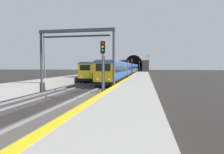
{
  "coord_description": "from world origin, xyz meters",
  "views": [
    {
      "loc": [
        -16.77,
        -5.5,
        3.02
      ],
      "look_at": [
        13.58,
        -0.12,
        1.33
      ],
      "focal_mm": 30.75,
      "sensor_mm": 36.0,
      "label": 1
    }
  ],
  "objects_px": {
    "railway_signal_mid": "(132,66)",
    "catenary_mast_far": "(45,59)",
    "train_adjacent_platform": "(113,69)",
    "railway_signal_near": "(103,65)",
    "train_main_approaching": "(129,69)",
    "catenary_mast_near": "(149,64)",
    "railway_signal_far": "(139,65)",
    "overhead_signal_gantry": "(76,45)"
  },
  "relations": [
    {
      "from": "railway_signal_mid",
      "to": "railway_signal_far",
      "type": "xyz_separation_m",
      "value": [
        59.64,
        0.0,
        0.52
      ]
    },
    {
      "from": "train_adjacent_platform",
      "to": "catenary_mast_near",
      "type": "bearing_deg",
      "value": 153.82
    },
    {
      "from": "railway_signal_far",
      "to": "train_adjacent_platform",
      "type": "bearing_deg",
      "value": -7.28
    },
    {
      "from": "catenary_mast_far",
      "to": "catenary_mast_near",
      "type": "bearing_deg",
      "value": -19.09
    },
    {
      "from": "railway_signal_mid",
      "to": "catenary_mast_near",
      "type": "relative_size",
      "value": 0.63
    },
    {
      "from": "train_adjacent_platform",
      "to": "train_main_approaching",
      "type": "bearing_deg",
      "value": 113.84
    },
    {
      "from": "train_main_approaching",
      "to": "train_adjacent_platform",
      "type": "distance_m",
      "value": 5.08
    },
    {
      "from": "train_adjacent_platform",
      "to": "railway_signal_near",
      "type": "relative_size",
      "value": 10.92
    },
    {
      "from": "railway_signal_far",
      "to": "railway_signal_mid",
      "type": "bearing_deg",
      "value": 0.0
    },
    {
      "from": "overhead_signal_gantry",
      "to": "catenary_mast_near",
      "type": "bearing_deg",
      "value": -8.39
    },
    {
      "from": "railway_signal_mid",
      "to": "catenary_mast_near",
      "type": "bearing_deg",
      "value": 171.02
    },
    {
      "from": "railway_signal_near",
      "to": "catenary_mast_near",
      "type": "bearing_deg",
      "value": 175.75
    },
    {
      "from": "railway_signal_near",
      "to": "train_adjacent_platform",
      "type": "bearing_deg",
      "value": -171.56
    },
    {
      "from": "train_main_approaching",
      "to": "overhead_signal_gantry",
      "type": "bearing_deg",
      "value": -3.27
    },
    {
      "from": "railway_signal_far",
      "to": "catenary_mast_far",
      "type": "distance_m",
      "value": 81.94
    },
    {
      "from": "railway_signal_mid",
      "to": "railway_signal_far",
      "type": "relative_size",
      "value": 0.84
    },
    {
      "from": "railway_signal_far",
      "to": "catenary_mast_far",
      "type": "relative_size",
      "value": 0.72
    },
    {
      "from": "railway_signal_near",
      "to": "railway_signal_mid",
      "type": "height_order",
      "value": "railway_signal_near"
    },
    {
      "from": "train_adjacent_platform",
      "to": "railway_signal_mid",
      "type": "bearing_deg",
      "value": 37.28
    },
    {
      "from": "train_main_approaching",
      "to": "railway_signal_far",
      "type": "distance_m",
      "value": 48.85
    },
    {
      "from": "railway_signal_far",
      "to": "catenary_mast_near",
      "type": "relative_size",
      "value": 0.74
    },
    {
      "from": "overhead_signal_gantry",
      "to": "catenary_mast_far",
      "type": "bearing_deg",
      "value": 44.87
    },
    {
      "from": "train_adjacent_platform",
      "to": "overhead_signal_gantry",
      "type": "xyz_separation_m",
      "value": [
        -39.17,
        -2.35,
        3.28
      ]
    },
    {
      "from": "railway_signal_mid",
      "to": "train_main_approaching",
      "type": "bearing_deg",
      "value": -170.62
    },
    {
      "from": "train_main_approaching",
      "to": "railway_signal_near",
      "type": "bearing_deg",
      "value": 2.24
    },
    {
      "from": "railway_signal_near",
      "to": "overhead_signal_gantry",
      "type": "distance_m",
      "value": 6.57
    },
    {
      "from": "train_adjacent_platform",
      "to": "catenary_mast_far",
      "type": "relative_size",
      "value": 6.75
    },
    {
      "from": "train_adjacent_platform",
      "to": "overhead_signal_gantry",
      "type": "relative_size",
      "value": 6.35
    },
    {
      "from": "catenary_mast_near",
      "to": "catenary_mast_far",
      "type": "height_order",
      "value": "catenary_mast_far"
    },
    {
      "from": "railway_signal_near",
      "to": "railway_signal_mid",
      "type": "relative_size",
      "value": 1.03
    },
    {
      "from": "railway_signal_near",
      "to": "catenary_mast_far",
      "type": "xyz_separation_m",
      "value": [
        13.58,
        13.15,
        1.18
      ]
    },
    {
      "from": "overhead_signal_gantry",
      "to": "catenary_mast_near",
      "type": "relative_size",
      "value": 1.11
    },
    {
      "from": "catenary_mast_far",
      "to": "railway_signal_near",
      "type": "bearing_deg",
      "value": -135.94
    },
    {
      "from": "railway_signal_mid",
      "to": "catenary_mast_far",
      "type": "xyz_separation_m",
      "value": [
        -21.23,
        13.15,
        1.25
      ]
    },
    {
      "from": "railway_signal_near",
      "to": "catenary_mast_near",
      "type": "distance_m",
      "value": 65.82
    },
    {
      "from": "railway_signal_near",
      "to": "catenary_mast_near",
      "type": "relative_size",
      "value": 0.64
    },
    {
      "from": "railway_signal_mid",
      "to": "catenary_mast_far",
      "type": "distance_m",
      "value": 25.0
    },
    {
      "from": "train_main_approaching",
      "to": "catenary_mast_near",
      "type": "height_order",
      "value": "catenary_mast_near"
    },
    {
      "from": "train_main_approaching",
      "to": "catenary_mast_far",
      "type": "height_order",
      "value": "catenary_mast_far"
    },
    {
      "from": "railway_signal_near",
      "to": "train_main_approaching",
      "type": "bearing_deg",
      "value": -177.75
    },
    {
      "from": "train_main_approaching",
      "to": "railway_signal_near",
      "type": "relative_size",
      "value": 14.42
    },
    {
      "from": "catenary_mast_near",
      "to": "train_adjacent_platform",
      "type": "bearing_deg",
      "value": 152.63
    }
  ]
}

